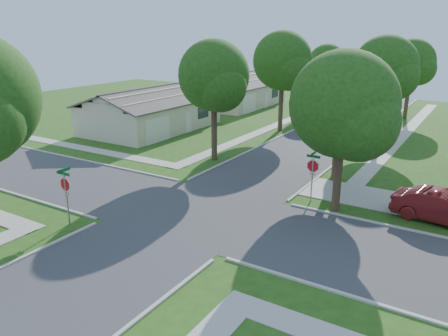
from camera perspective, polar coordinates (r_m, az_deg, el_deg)
ground at (r=23.96m, az=-3.46°, el=-5.77°), size 100.00×100.00×0.00m
road_ns at (r=23.96m, az=-3.46°, el=-5.76°), size 7.00×100.00×0.02m
sidewalk_ne at (r=45.46m, az=22.51°, el=4.17°), size 1.20×40.00×0.04m
sidewalk_nw at (r=48.75m, az=8.25°, el=6.15°), size 1.20×40.00×0.04m
driveway at (r=27.22m, az=19.37°, el=-3.81°), size 8.80×3.60×0.05m
stop_sign_sw at (r=23.12m, az=-20.00°, el=-2.33°), size 1.05×0.80×2.98m
stop_sign_ne at (r=25.17m, az=11.51°, el=-0.02°), size 1.05×0.80×2.98m
tree_e_near at (r=28.39m, az=15.14°, el=9.19°), size 4.97×4.80×8.28m
tree_e_mid at (r=39.92m, az=20.37°, el=11.83°), size 5.59×5.40×9.21m
tree_e_far at (r=52.70m, az=23.33°, el=12.33°), size 5.17×5.00×8.72m
tree_w_near at (r=32.26m, az=-1.25°, el=11.55°), size 5.38×5.20×8.97m
tree_w_mid at (r=42.78m, az=7.72°, el=13.36°), size 5.80×5.60×9.56m
tree_w_far at (r=54.95m, az=13.36°, el=12.91°), size 4.76×4.60×8.04m
tree_ne_corner at (r=23.40m, az=15.45°, el=7.37°), size 5.80×5.60×8.66m
house_nw_near at (r=44.43m, az=-9.43°, el=6.97°), size 8.42×13.60×4.23m
house_nw_far at (r=58.18m, az=1.66°, el=9.64°), size 8.42×13.60×4.23m
car_driveway at (r=25.04m, az=26.76°, el=-4.64°), size 5.14×2.30×1.64m
car_curb_east at (r=40.53m, az=17.22°, el=4.18°), size 1.63×3.94×1.33m
car_curb_west at (r=56.59m, az=14.94°, el=7.92°), size 2.18×4.39×1.22m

